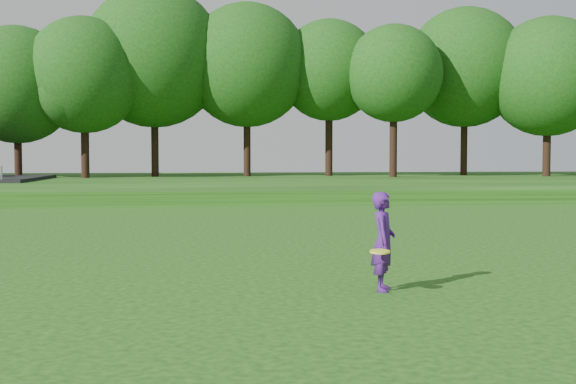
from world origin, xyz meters
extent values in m
plane|color=#183C0B|center=(0.00, 0.00, 0.00)|extent=(140.00, 140.00, 0.00)
cube|color=#183C0B|center=(0.00, 34.00, 0.30)|extent=(130.00, 30.00, 0.60)
cube|color=gray|center=(0.00, 20.00, 0.02)|extent=(130.00, 1.60, 0.04)
imported|color=#4B1A78|center=(0.11, 1.03, 0.75)|extent=(0.50, 0.63, 1.50)
cylinder|color=#F2FF28|center=(-0.04, 0.60, 0.66)|extent=(0.30, 0.30, 0.05)
camera|label=1|loc=(-2.55, -9.60, 2.07)|focal=45.00mm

